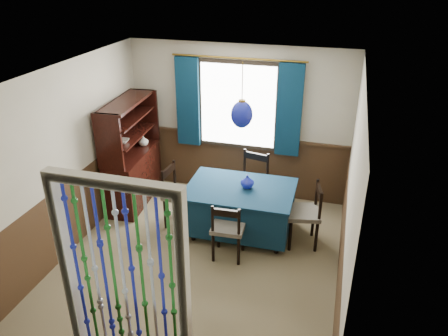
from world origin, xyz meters
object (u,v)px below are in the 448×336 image
(chair_right, at_px, (306,213))
(sideboard, at_px, (132,168))
(chair_left, at_px, (179,194))
(pendant_lamp, at_px, (242,114))
(bowl_shelf, at_px, (122,141))
(vase_sideboard, at_px, (143,140))
(chair_far, at_px, (251,181))
(dining_table, at_px, (240,207))
(vase_table, at_px, (247,182))
(chair_near, at_px, (228,228))

(chair_right, bearing_deg, sideboard, 68.90)
(chair_left, relative_size, pendant_lamp, 1.10)
(bowl_shelf, distance_m, vase_sideboard, 0.72)
(bowl_shelf, bearing_deg, pendant_lamp, -2.66)
(chair_right, xyz_separation_m, sideboard, (-2.83, 0.45, 0.11))
(vase_sideboard, bearing_deg, chair_far, -3.30)
(chair_far, height_order, chair_right, chair_far)
(chair_far, xyz_separation_m, vase_sideboard, (-1.85, 0.11, 0.45))
(dining_table, relative_size, chair_far, 1.61)
(chair_left, relative_size, vase_sideboard, 4.97)
(chair_right, bearing_deg, vase_sideboard, 62.00)
(dining_table, distance_m, vase_sideboard, 2.06)
(chair_left, xyz_separation_m, bowl_shelf, (-0.92, 0.11, 0.70))
(chair_left, distance_m, vase_sideboard, 1.29)
(vase_table, bearing_deg, vase_sideboard, 159.46)
(chair_left, relative_size, vase_table, 5.25)
(dining_table, relative_size, chair_near, 1.80)
(sideboard, bearing_deg, chair_left, -28.59)
(vase_table, bearing_deg, chair_far, 96.73)
(sideboard, bearing_deg, bowl_shelf, -83.99)
(chair_near, xyz_separation_m, chair_far, (0.02, 1.29, 0.05))
(bowl_shelf, bearing_deg, vase_sideboard, 90.00)
(bowl_shelf, bearing_deg, chair_right, -2.27)
(dining_table, relative_size, chair_left, 1.63)
(chair_near, xyz_separation_m, bowl_shelf, (-1.83, 0.71, 0.75))
(chair_left, bearing_deg, vase_table, 97.66)
(sideboard, xyz_separation_m, vase_sideboard, (0.06, 0.34, 0.36))
(chair_near, bearing_deg, chair_far, 85.84)
(vase_table, bearing_deg, chair_right, -4.62)
(chair_right, relative_size, vase_sideboard, 4.84)
(dining_table, xyz_separation_m, chair_far, (0.01, 0.66, 0.08))
(sideboard, bearing_deg, chair_far, 2.95)
(chair_far, relative_size, chair_right, 1.04)
(chair_right, height_order, sideboard, sideboard)
(vase_table, relative_size, bowl_shelf, 0.81)
(chair_far, height_order, chair_left, chair_far)
(chair_near, xyz_separation_m, chair_left, (-0.91, 0.61, 0.05))
(vase_sideboard, bearing_deg, pendant_lamp, -22.61)
(sideboard, bearing_deg, dining_table, -16.65)
(chair_far, height_order, vase_table, chair_far)
(pendant_lamp, bearing_deg, chair_far, 88.73)
(chair_right, bearing_deg, pendant_lamp, 76.42)
(chair_near, bearing_deg, vase_sideboard, 139.53)
(chair_left, xyz_separation_m, chair_right, (1.86, -0.00, -0.01))
(chair_left, xyz_separation_m, pendant_lamp, (0.92, 0.02, 1.32))
(chair_near, height_order, chair_left, chair_left)
(dining_table, distance_m, pendant_lamp, 1.40)
(chair_far, height_order, pendant_lamp, pendant_lamp)
(chair_left, height_order, chair_right, chair_left)
(pendant_lamp, relative_size, vase_table, 4.78)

